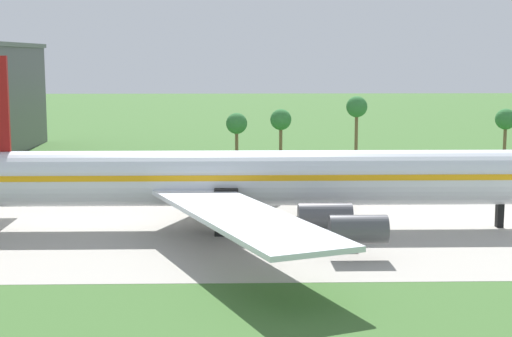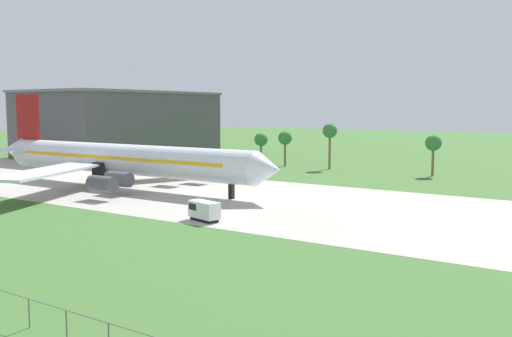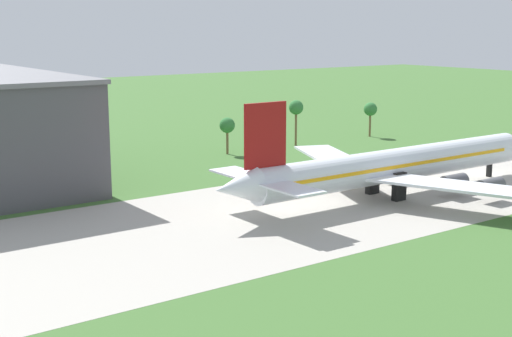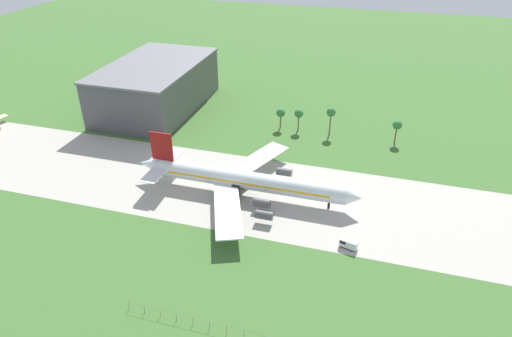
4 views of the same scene
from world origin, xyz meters
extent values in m
plane|color=#3D662D|center=(0.00, 0.00, 0.00)|extent=(600.00, 600.00, 0.00)
cube|color=#A8A399|center=(0.00, 0.00, 0.01)|extent=(320.00, 44.00, 0.02)
cylinder|color=silver|center=(-27.55, -1.92, 5.43)|extent=(61.73, 5.77, 5.77)
cone|color=silver|center=(-62.02, -1.92, 5.86)|extent=(7.22, 5.48, 5.48)
cube|color=#EFA314|center=(-27.55, -1.92, 5.86)|extent=(52.47, 5.89, 0.58)
cube|color=maroon|center=(-56.68, -1.92, 13.22)|extent=(7.51, 0.50, 9.82)
cube|color=silver|center=(-56.97, -1.92, 6.29)|extent=(5.20, 23.09, 0.30)
cube|color=silver|center=(-29.31, -16.51, 4.42)|extent=(17.89, 29.86, 0.44)
cube|color=silver|center=(-29.31, 12.67, 4.42)|extent=(17.89, 29.86, 0.44)
cylinder|color=#4C4C51|center=(-21.05, -8.85, 2.72)|extent=(5.20, 2.60, 2.60)
cylinder|color=#4C4C51|center=(-18.72, -14.62, 2.72)|extent=(5.20, 2.60, 2.60)
cylinder|color=#4C4C51|center=(-21.05, 5.01, 2.72)|extent=(5.20, 2.60, 2.60)
cylinder|color=#4C4C51|center=(-18.72, 10.78, 2.72)|extent=(5.20, 2.60, 2.60)
cube|color=black|center=(-1.63, -1.92, 2.43)|extent=(0.70, 0.90, 4.85)
cube|color=black|center=(-30.64, -5.09, 2.43)|extent=(2.40, 1.20, 4.85)
cube|color=black|center=(-30.64, 1.26, 2.43)|extent=(2.40, 1.20, 4.85)
cylinder|color=brown|center=(-9.13, 49.56, 4.49)|extent=(0.56, 0.56, 8.97)
sphere|color=#337538|center=(-9.13, 49.56, 9.57)|extent=(3.60, 3.60, 3.60)
cylinder|color=brown|center=(16.48, 49.56, 3.41)|extent=(0.56, 0.56, 6.81)
sphere|color=#337538|center=(16.48, 49.56, 7.41)|extent=(3.60, 3.60, 3.60)
cylinder|color=brown|center=(-22.03, 49.56, 3.41)|extent=(0.56, 0.56, 6.82)
sphere|color=#337538|center=(-22.03, 49.56, 7.42)|extent=(3.60, 3.60, 3.60)
cylinder|color=brown|center=(-29.53, 49.56, 3.09)|extent=(0.56, 0.56, 6.18)
sphere|color=#337538|center=(-29.53, 49.56, 6.78)|extent=(3.60, 3.60, 3.60)
camera|label=1|loc=(-29.61, -82.93, 18.07)|focal=55.00mm
camera|label=2|loc=(54.16, -77.86, 15.12)|focal=40.00mm
camera|label=3|loc=(-119.52, -86.74, 29.26)|focal=50.00mm
camera|label=4|loc=(9.28, -118.16, 82.03)|focal=32.00mm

